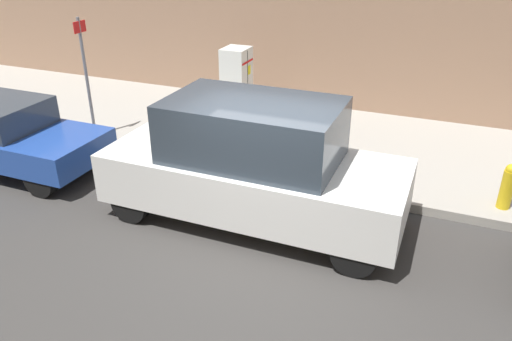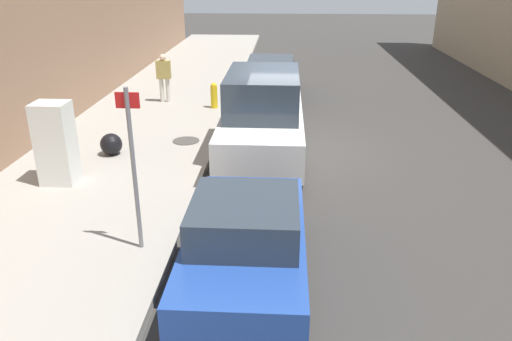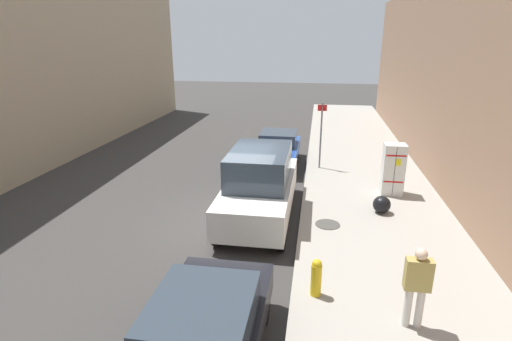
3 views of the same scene
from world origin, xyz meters
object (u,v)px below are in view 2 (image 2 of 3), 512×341
Objects in this scene: discarded_refrigerator at (56,143)px; parked_sedan_dark at (271,76)px; fire_hydrant at (214,95)px; pedestrian_walking_far at (164,75)px; street_sign_post at (133,163)px; parked_hatchback_blue at (246,239)px; trash_bag at (111,144)px; parked_van_white at (263,116)px.

discarded_refrigerator is 0.39× the size of parked_sedan_dark.
fire_hydrant is 1.96m from pedestrian_walking_far.
parked_sedan_dark is (4.22, 8.53, -0.29)m from discarded_refrigerator.
pedestrian_walking_far is 3.92m from parked_sedan_dark.
fire_hydrant is at bearing 89.85° from street_sign_post.
parked_hatchback_blue is 0.86× the size of parked_sedan_dark.
pedestrian_walking_far is 0.42× the size of parked_hatchback_blue.
street_sign_post is 5.03× the size of trash_bag.
pedestrian_walking_far is at bearing 159.05° from fire_hydrant.
trash_bag is at bearing -118.30° from parked_sedan_dark.
pedestrian_walking_far is (0.69, 6.85, 0.05)m from discarded_refrigerator.
street_sign_post is at bearing 160.76° from parked_hatchback_blue.
parked_hatchback_blue reaches higher than parked_sedan_dark.
parked_sedan_dark is at bearing 90.00° from parked_hatchback_blue.
parked_sedan_dark is at bearing -170.25° from pedestrian_walking_far.
street_sign_post is 8.77m from fire_hydrant.
trash_bag is (-1.92, -4.47, -0.16)m from fire_hydrant.
fire_hydrant is at bearing 113.95° from parked_van_white.
parked_van_white is (3.52, -4.64, -0.04)m from pedestrian_walking_far.
parked_hatchback_blue reaches higher than trash_bag.
fire_hydrant reaches higher than trash_bag.
parked_hatchback_blue is (4.22, -3.16, -0.31)m from discarded_refrigerator.
pedestrian_walking_far reaches higher than parked_sedan_dark.
parked_sedan_dark is (0.00, 6.32, -0.31)m from parked_van_white.
parked_sedan_dark is (3.52, 1.69, -0.34)m from pedestrian_walking_far.
pedestrian_walking_far is (0.15, 5.14, 0.65)m from trash_bag.
street_sign_post is 5.11m from parked_van_white.
discarded_refrigerator is at bearing -107.57° from trash_bag.
fire_hydrant is 0.51× the size of pedestrian_walking_far.
fire_hydrant is 2.95m from parked_sedan_dark.
parked_sedan_dark is at bearing 90.00° from parked_van_white.
pedestrian_walking_far is 0.32× the size of parked_van_white.
discarded_refrigerator is 3.28× the size of trash_bag.
street_sign_post is 0.54× the size of parked_van_white.
discarded_refrigerator is at bearing -111.72° from fire_hydrant.
street_sign_post reaches higher than pedestrian_walking_far.
trash_bag is (0.54, 1.71, -0.61)m from discarded_refrigerator.
parked_sedan_dark reaches higher than fire_hydrant.
street_sign_post is 0.69× the size of parked_hatchback_blue.
discarded_refrigerator is 0.35× the size of parked_van_white.
street_sign_post is at bearing -99.14° from parked_sedan_dark.
parked_van_white is (4.22, 2.21, 0.01)m from discarded_refrigerator.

